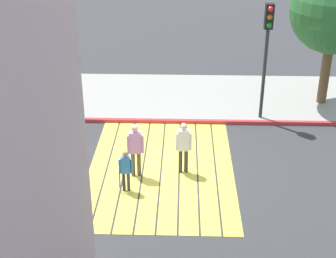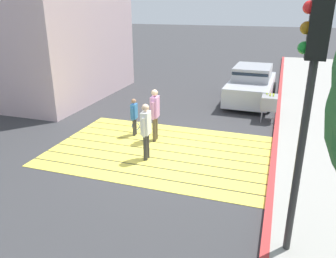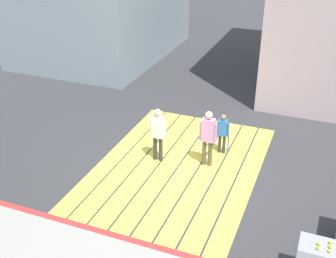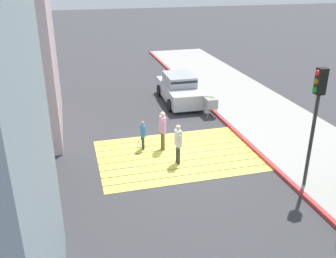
{
  "view_description": "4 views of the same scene",
  "coord_description": "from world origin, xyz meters",
  "px_view_note": "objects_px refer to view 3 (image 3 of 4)",
  "views": [
    {
      "loc": [
        13.0,
        0.63,
        7.76
      ],
      "look_at": [
        -0.48,
        0.19,
        1.12
      ],
      "focal_mm": 53.2,
      "sensor_mm": 36.0,
      "label": 1
    },
    {
      "loc": [
        -3.16,
        8.7,
        4.16
      ],
      "look_at": [
        -0.35,
        0.3,
        0.84
      ],
      "focal_mm": 36.12,
      "sensor_mm": 36.0,
      "label": 2
    },
    {
      "loc": [
        -9.58,
        -3.51,
        6.59
      ],
      "look_at": [
        0.47,
        0.48,
        0.9
      ],
      "focal_mm": 46.09,
      "sensor_mm": 36.0,
      "label": 3
    },
    {
      "loc": [
        3.9,
        13.17,
        7.06
      ],
      "look_at": [
        0.26,
        -0.47,
        1.0
      ],
      "focal_mm": 40.3,
      "sensor_mm": 36.0,
      "label": 4
    }
  ],
  "objects_px": {
    "pedestrian_adult_trailing": "(208,135)",
    "tennis_ball_cart": "(319,256)",
    "pedestrian_child_with_racket": "(223,132)",
    "pedestrian_adult_lead": "(158,131)"
  },
  "relations": [
    {
      "from": "tennis_ball_cart",
      "to": "pedestrian_child_with_racket",
      "type": "height_order",
      "value": "pedestrian_child_with_racket"
    },
    {
      "from": "tennis_ball_cart",
      "to": "pedestrian_adult_lead",
      "type": "height_order",
      "value": "pedestrian_adult_lead"
    },
    {
      "from": "pedestrian_adult_trailing",
      "to": "pedestrian_child_with_racket",
      "type": "height_order",
      "value": "pedestrian_adult_trailing"
    },
    {
      "from": "pedestrian_adult_trailing",
      "to": "pedestrian_child_with_racket",
      "type": "bearing_deg",
      "value": -14.99
    },
    {
      "from": "pedestrian_child_with_racket",
      "to": "pedestrian_adult_lead",
      "type": "bearing_deg",
      "value": 123.65
    },
    {
      "from": "pedestrian_adult_trailing",
      "to": "pedestrian_child_with_racket",
      "type": "distance_m",
      "value": 0.88
    },
    {
      "from": "pedestrian_adult_lead",
      "to": "pedestrian_child_with_racket",
      "type": "relative_size",
      "value": 1.29
    },
    {
      "from": "tennis_ball_cart",
      "to": "pedestrian_child_with_racket",
      "type": "bearing_deg",
      "value": 35.92
    },
    {
      "from": "pedestrian_adult_trailing",
      "to": "tennis_ball_cart",
      "type": "bearing_deg",
      "value": -136.0
    },
    {
      "from": "pedestrian_adult_trailing",
      "to": "pedestrian_child_with_racket",
      "type": "xyz_separation_m",
      "value": [
        0.81,
        -0.22,
        -0.27
      ]
    }
  ]
}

